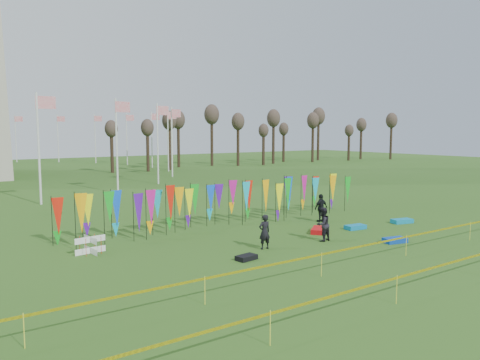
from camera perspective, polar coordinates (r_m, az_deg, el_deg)
ground at (r=20.92m, az=8.63°, el=-8.69°), size 160.00×160.00×0.00m
banner_row at (r=26.11m, az=-1.29°, el=-2.30°), size 18.64×0.64×2.39m
caution_tape_near at (r=18.73m, az=13.98°, el=-8.08°), size 26.00×0.02×0.90m
caution_tape_far at (r=16.83m, az=22.50°, el=-9.97°), size 26.00×0.02×0.90m
tree_line at (r=74.53m, az=3.39°, el=6.68°), size 53.92×1.92×7.84m
box_kite at (r=21.33m, az=-17.77°, el=-7.56°), size 0.69×0.69×0.77m
person_left at (r=21.06m, az=3.01°, el=-6.33°), size 0.61×0.47×1.57m
person_mid at (r=22.88m, az=10.07°, el=-5.35°), size 0.83×0.56×1.63m
person_right at (r=27.65m, az=9.85°, el=-3.37°), size 0.97×0.57×1.63m
kite_bag_turquoise at (r=26.11m, az=13.88°, el=-5.59°), size 1.19×0.69×0.23m
kite_bag_blue at (r=23.56m, az=18.36°, el=-6.97°), size 1.20×0.80×0.23m
kite_bag_red at (r=24.87m, az=9.53°, el=-6.05°), size 1.44×1.33×0.25m
kite_bag_black at (r=19.47m, az=0.79°, el=-9.43°), size 0.94×0.64×0.20m
kite_bag_teal at (r=28.57m, az=19.13°, el=-4.75°), size 1.33×0.86×0.23m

